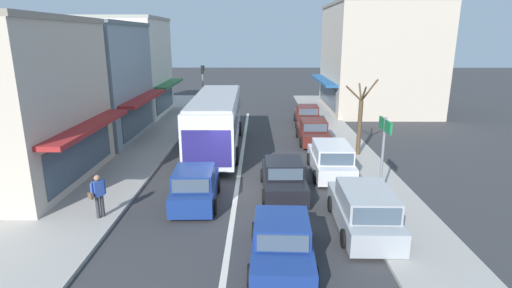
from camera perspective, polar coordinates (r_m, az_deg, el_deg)
ground_plane at (r=17.66m, az=-2.79°, el=-6.64°), size 140.00×140.00×0.00m
lane_centre_line at (r=21.42m, az=-2.19°, el=-2.64°), size 0.20×28.00×0.01m
sidewalk_left at (r=24.56m, az=-18.03°, el=-0.90°), size 5.20×44.00×0.14m
kerb_right at (r=23.87m, az=13.07°, el=-1.02°), size 2.80×44.00×0.12m
shopfront_corner_near at (r=20.64m, az=-32.43°, el=4.84°), size 7.47×8.04×7.40m
shopfront_mid_block at (r=27.92m, az=-23.35°, el=8.09°), size 7.69×8.03×7.41m
shopfront_far_end at (r=35.29m, az=-18.27°, el=10.31°), size 7.44×7.24×8.03m
building_right_far at (r=37.71m, az=17.00°, el=11.65°), size 9.65×10.34×9.32m
city_bus at (r=23.59m, az=-5.70°, el=3.67°), size 2.91×10.91×3.23m
hatchback_adjacent_lane_lead at (r=16.23m, az=-8.69°, el=-6.13°), size 1.91×3.75×1.54m
sedan_adjacent_lane_trail at (r=12.21m, az=3.70°, el=-13.75°), size 2.00×4.25×1.47m
sedan_behind_bus_near at (r=17.26m, az=3.93°, el=-4.83°), size 1.97×4.24×1.47m
parked_wagon_kerb_front at (r=14.47m, az=15.13°, el=-9.07°), size 1.98×4.52×1.58m
parked_wagon_kerb_second at (r=19.77m, az=10.64°, el=-2.19°), size 1.98×4.52×1.58m
parked_sedan_kerb_third at (r=25.56m, az=8.16°, el=1.69°), size 1.90×4.20×1.47m
parked_sedan_kerb_rear at (r=30.68m, az=7.33°, el=3.99°), size 2.02×4.26×1.47m
traffic_light_downstreet at (r=34.12m, az=-7.59°, el=8.83°), size 0.33×0.24×4.20m
directional_road_sign at (r=16.02m, az=17.80°, el=0.41°), size 0.10×1.40×3.60m
street_tree_right at (r=22.73m, az=14.63°, el=3.14°), size 1.76×1.54×4.34m
pedestrian_with_handbag_near at (r=15.57m, az=-21.62°, el=-6.61°), size 0.51×0.60×1.63m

